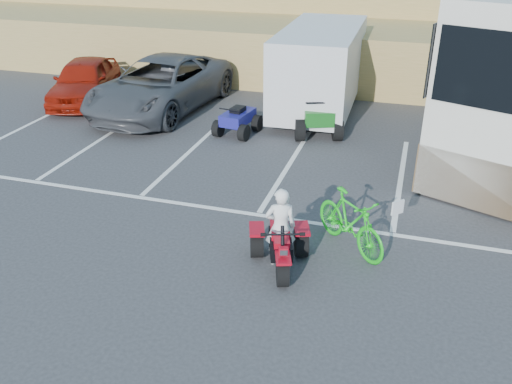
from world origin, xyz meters
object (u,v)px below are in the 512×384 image
(red_car, at_px, (85,80))
(quad_atv_green, at_px, (316,133))
(grey_pickup, at_px, (161,85))
(cargo_trailer, at_px, (320,67))
(rider, at_px, (280,227))
(red_trike_atv, at_px, (280,267))
(green_dirt_bike, at_px, (350,222))
(quad_atv_blue, at_px, (238,133))

(red_car, height_order, quad_atv_green, red_car)
(grey_pickup, bearing_deg, cargo_trailer, 21.93)
(cargo_trailer, bearing_deg, rider, -84.75)
(red_trike_atv, relative_size, quad_atv_green, 0.82)
(red_trike_atv, bearing_deg, rider, 90.00)
(green_dirt_bike, bearing_deg, quad_atv_blue, 80.76)
(green_dirt_bike, bearing_deg, red_trike_atv, 177.04)
(grey_pickup, relative_size, red_car, 1.41)
(green_dirt_bike, xyz_separation_m, cargo_trailer, (-2.12, 7.93, 0.83))
(quad_atv_blue, relative_size, quad_atv_green, 0.78)
(red_trike_atv, xyz_separation_m, rider, (-0.05, 0.14, 0.73))
(rider, distance_m, grey_pickup, 9.33)
(quad_atv_blue, bearing_deg, quad_atv_green, 25.70)
(red_car, bearing_deg, quad_atv_green, -22.58)
(red_car, xyz_separation_m, quad_atv_blue, (5.84, -1.48, -0.70))
(grey_pickup, xyz_separation_m, cargo_trailer, (4.75, 1.45, 0.57))
(quad_atv_green, bearing_deg, green_dirt_bike, -91.27)
(green_dirt_bike, distance_m, grey_pickup, 9.45)
(rider, distance_m, cargo_trailer, 8.85)
(grey_pickup, xyz_separation_m, quad_atv_blue, (3.00, -1.36, -0.81))
(quad_atv_green, bearing_deg, red_trike_atv, -102.13)
(grey_pickup, height_order, red_car, grey_pickup)
(red_trike_atv, height_order, grey_pickup, grey_pickup)
(cargo_trailer, distance_m, quad_atv_green, 2.57)
(red_trike_atv, xyz_separation_m, grey_pickup, (-5.83, 7.46, 0.81))
(red_trike_atv, relative_size, red_car, 0.34)
(green_dirt_bike, bearing_deg, grey_pickup, 90.35)
(red_car, distance_m, cargo_trailer, 7.73)
(quad_atv_blue, bearing_deg, grey_pickup, 163.72)
(grey_pickup, bearing_deg, red_trike_atv, -47.02)
(red_car, height_order, quad_atv_blue, red_car)
(green_dirt_bike, height_order, cargo_trailer, cargo_trailer)
(green_dirt_bike, relative_size, red_car, 0.44)
(rider, distance_m, quad_atv_green, 6.70)
(grey_pickup, bearing_deg, green_dirt_bike, -38.34)
(red_trike_atv, xyz_separation_m, cargo_trailer, (-1.08, 8.91, 1.38))
(rider, bearing_deg, green_dirt_bike, -160.91)
(red_trike_atv, height_order, cargo_trailer, cargo_trailer)
(green_dirt_bike, bearing_deg, red_car, 99.46)
(cargo_trailer, bearing_deg, quad_atv_blue, -123.38)
(red_car, bearing_deg, red_trike_atv, -57.91)
(cargo_trailer, bearing_deg, grey_pickup, -164.50)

